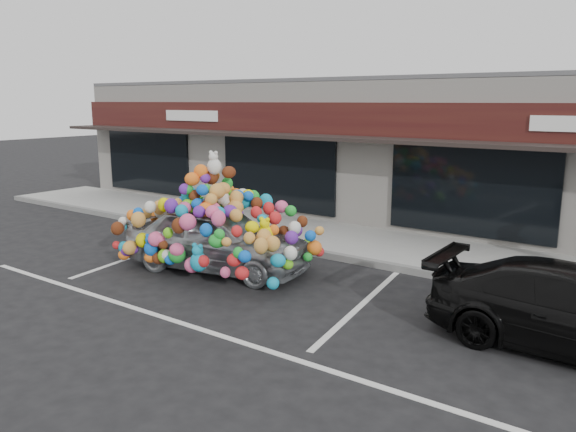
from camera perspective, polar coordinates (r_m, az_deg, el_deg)
The scene contains 8 objects.
ground at distance 11.76m, azimuth -5.20°, elevation -6.49°, with size 90.00×90.00×0.00m, color black.
shop_building at distance 18.47m, azimuth 12.09°, elevation 6.77°, with size 24.00×7.20×4.31m.
sidewalk at distance 14.88m, azimuth 4.87°, elevation -2.30°, with size 26.00×3.00×0.15m, color #979791.
kerb at distance 13.65m, azimuth 1.65°, elevation -3.55°, with size 26.00×0.18×0.16m, color slate.
parking_stripe_left at distance 14.10m, azimuth -14.60°, elevation -3.73°, with size 0.12×4.40×0.01m, color silver.
parking_stripe_mid at distance 10.42m, azimuth 7.46°, elevation -8.96°, with size 0.12×4.40×0.01m, color silver.
lane_line at distance 8.92m, azimuth -5.05°, elevation -12.57°, with size 14.00×0.12×0.01m, color silver.
toy_car at distance 12.27m, azimuth -7.24°, elevation -1.51°, with size 3.02×4.72×2.59m.
Camera 1 is at (7.33, -8.45, 3.66)m, focal length 35.00 mm.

